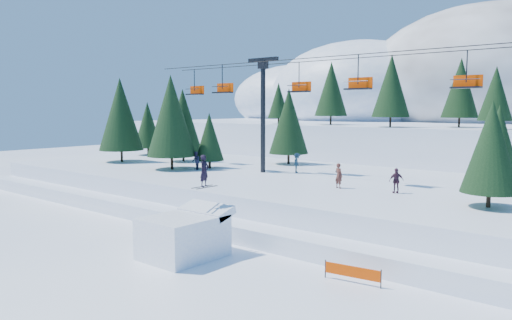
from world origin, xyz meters
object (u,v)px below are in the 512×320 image
Objects in this scene: banner_near at (352,272)px; chairlift at (362,95)px; banner_far at (386,257)px; jump_kicker at (185,234)px.

chairlift is at bearing 116.71° from banner_near.
banner_near is 3.20m from banner_far.
banner_near is (7.24, -14.38, -8.78)m from chairlift.
banner_far is (0.22, 3.19, 0.00)m from banner_near.
jump_kicker is at bearing -150.39° from banner_far.
jump_kicker is at bearing -166.56° from banner_near.
jump_kicker is 10.99m from banner_far.
chairlift reaches higher than jump_kicker.
banner_far is (9.53, 5.42, -0.75)m from jump_kicker.
banner_far is at bearing 86.03° from banner_near.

